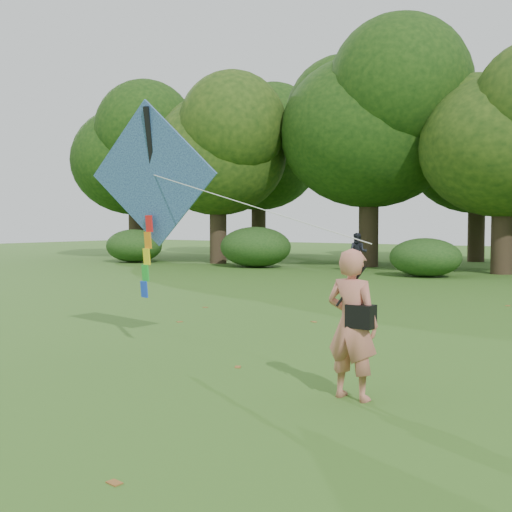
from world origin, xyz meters
The scene contains 6 objects.
ground centered at (0.00, 0.00, 0.00)m, with size 100.00×100.00×0.00m, color #265114.
man_kite_flyer centered at (0.89, 0.75, 0.85)m, with size 0.62×0.41×1.70m, color #C4705C.
bystander_left centered at (-7.17, 18.13, 0.78)m, with size 0.76×0.59×1.57m, color #21232C.
crossbody_bag centered at (1.00, 0.72, 0.96)m, with size 0.43×0.20×0.69m.
flying_kite centered at (-2.91, 1.58, 2.68)m, with size 5.18×1.21×3.05m.
fallen_leaves centered at (-0.26, 4.49, 0.01)m, with size 11.33×13.14×0.01m.
Camera 1 is at (4.00, -5.77, 1.99)m, focal length 45.00 mm.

